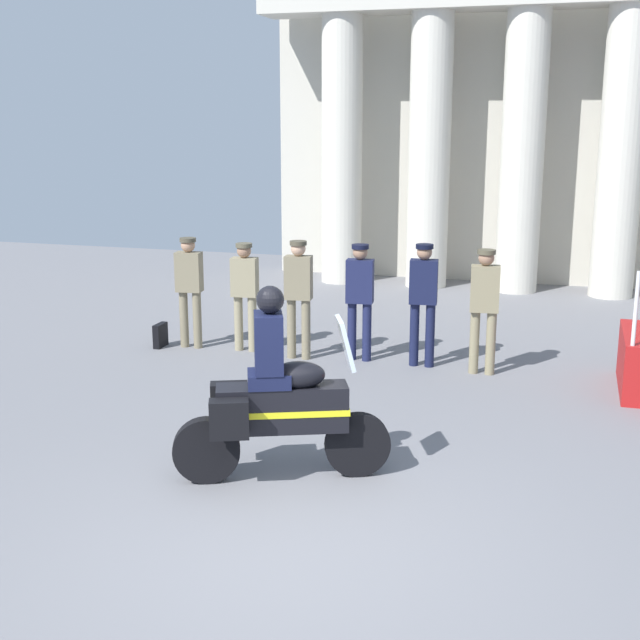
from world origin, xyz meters
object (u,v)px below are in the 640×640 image
at_px(officer_in_row_0, 189,283).
at_px(officer_in_row_5, 484,301).
at_px(officer_in_row_1, 245,288).
at_px(briefcase_on_ground, 160,335).
at_px(officer_in_row_2, 298,290).
at_px(motorcycle_with_rider, 275,401).
at_px(officer_in_row_3, 360,293).
at_px(officer_in_row_4, 423,295).

distance_m(officer_in_row_0, officer_in_row_5, 4.38).
distance_m(officer_in_row_1, briefcase_on_ground, 1.54).
bearing_deg(briefcase_on_ground, officer_in_row_5, -0.11).
distance_m(officer_in_row_5, briefcase_on_ground, 4.90).
xyz_separation_m(officer_in_row_0, officer_in_row_1, (0.86, 0.06, -0.03)).
bearing_deg(officer_in_row_2, motorcycle_with_rider, 98.98).
bearing_deg(officer_in_row_0, officer_in_row_1, 177.87).
bearing_deg(officer_in_row_3, motorcycle_with_rider, 87.18).
xyz_separation_m(officer_in_row_0, officer_in_row_4, (3.53, 0.01, 0.03)).
xyz_separation_m(officer_in_row_1, motorcycle_with_rider, (1.99, -4.27, -0.16)).
bearing_deg(officer_in_row_4, officer_in_row_1, -7.15).
bearing_deg(officer_in_row_5, motorcycle_with_rider, 63.54).
bearing_deg(officer_in_row_3, officer_in_row_5, 168.36).
relative_size(officer_in_row_4, motorcycle_with_rider, 0.87).
bearing_deg(motorcycle_with_rider, briefcase_on_ground, 106.59).
distance_m(officer_in_row_2, briefcase_on_ground, 2.37).
bearing_deg(briefcase_on_ground, officer_in_row_3, 3.05).
distance_m(officer_in_row_1, officer_in_row_4, 2.66).
bearing_deg(officer_in_row_1, officer_in_row_0, -2.13).
height_order(officer_in_row_4, officer_in_row_5, officer_in_row_4).
bearing_deg(officer_in_row_2, officer_in_row_4, 177.93).
height_order(officer_in_row_2, briefcase_on_ground, officer_in_row_2).
xyz_separation_m(officer_in_row_4, briefcase_on_ground, (-3.99, -0.12, -0.84)).
bearing_deg(officer_in_row_2, officer_in_row_5, 173.79).
height_order(officer_in_row_0, motorcycle_with_rider, motorcycle_with_rider).
height_order(officer_in_row_4, motorcycle_with_rider, motorcycle_with_rider).
xyz_separation_m(officer_in_row_3, officer_in_row_5, (1.76, -0.17, 0.02)).
height_order(officer_in_row_0, officer_in_row_3, officer_in_row_3).
bearing_deg(officer_in_row_4, officer_in_row_0, -5.92).
distance_m(officer_in_row_3, officer_in_row_5, 1.77).
bearing_deg(briefcase_on_ground, officer_in_row_1, 7.46).
bearing_deg(motorcycle_with_rider, officer_in_row_1, 92.60).
relative_size(officer_in_row_2, officer_in_row_3, 1.02).
xyz_separation_m(officer_in_row_4, officer_in_row_5, (0.85, -0.13, -0.01)).
distance_m(officer_in_row_3, briefcase_on_ground, 3.18).
xyz_separation_m(officer_in_row_1, briefcase_on_ground, (-1.32, -0.17, -0.78)).
xyz_separation_m(officer_in_row_0, officer_in_row_3, (2.61, 0.05, 0.00)).
bearing_deg(officer_in_row_2, officer_in_row_3, -175.17).
bearing_deg(officer_in_row_4, motorcycle_with_rider, 74.89).
xyz_separation_m(officer_in_row_3, motorcycle_with_rider, (0.24, -4.26, -0.19)).
xyz_separation_m(officer_in_row_0, briefcase_on_ground, (-0.46, -0.11, -0.81)).
xyz_separation_m(officer_in_row_5, motorcycle_with_rider, (-1.52, -4.09, -0.21)).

